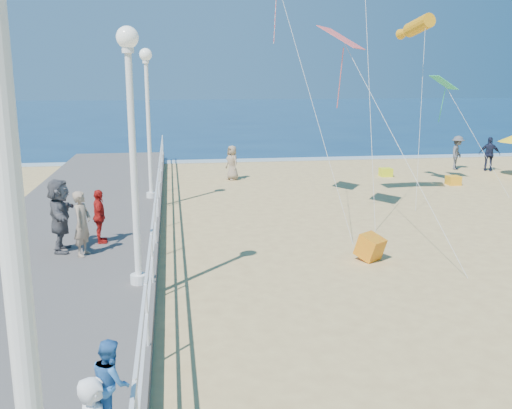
{
  "coord_description": "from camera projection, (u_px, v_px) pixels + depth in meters",
  "views": [
    {
      "loc": [
        -4.56,
        -11.85,
        4.75
      ],
      "look_at": [
        -2.5,
        2.0,
        1.6
      ],
      "focal_mm": 40.0,
      "sensor_mm": 36.0,
      "label": 1
    }
  ],
  "objects": [
    {
      "name": "ground",
      "position": [
        376.0,
        287.0,
        13.13
      ],
      "size": [
        160.0,
        160.0,
        0.0
      ],
      "primitive_type": "plane",
      "color": "#D8B871",
      "rests_on": "ground"
    },
    {
      "name": "ocean",
      "position": [
        205.0,
        113.0,
        75.85
      ],
      "size": [
        160.0,
        90.0,
        0.05
      ],
      "primitive_type": "cube",
      "color": "navy",
      "rests_on": "ground"
    },
    {
      "name": "surf_line",
      "position": [
        252.0,
        160.0,
        32.91
      ],
      "size": [
        160.0,
        1.2,
        0.04
      ],
      "primitive_type": "cube",
      "color": "silver",
      "rests_on": "ground"
    },
    {
      "name": "boardwalk",
      "position": [
        36.0,
        297.0,
        12.01
      ],
      "size": [
        5.0,
        44.0,
        0.4
      ],
      "primitive_type": "cube",
      "color": "#645F5A",
      "rests_on": "ground"
    },
    {
      "name": "railing",
      "position": [
        152.0,
        245.0,
        12.13
      ],
      "size": [
        0.05,
        42.0,
        0.55
      ],
      "color": "white",
      "rests_on": "boardwalk"
    },
    {
      "name": "lamp_post_near",
      "position": [
        19.0,
        297.0,
        2.87
      ],
      "size": [
        0.44,
        0.44,
        5.32
      ],
      "color": "white",
      "rests_on": "boardwalk"
    },
    {
      "name": "lamp_post_mid",
      "position": [
        132.0,
        131.0,
        11.56
      ],
      "size": [
        0.44,
        0.44,
        5.32
      ],
      "color": "white",
      "rests_on": "boardwalk"
    },
    {
      "name": "lamp_post_far",
      "position": [
        148.0,
        108.0,
        20.24
      ],
      "size": [
        0.44,
        0.44,
        5.32
      ],
      "color": "white",
      "rests_on": "boardwalk"
    },
    {
      "name": "toddler_held",
      "position": [
        111.0,
        382.0,
        5.79
      ],
      "size": [
        0.47,
        0.54,
        0.93
      ],
      "primitive_type": "imported",
      "rotation": [
        0.0,
        0.0,
        1.87
      ],
      "color": "#3374BF",
      "rests_on": "boardwalk"
    },
    {
      "name": "spectator_3",
      "position": [
        99.0,
        217.0,
        15.1
      ],
      "size": [
        0.46,
        0.89,
        1.45
      ],
      "primitive_type": "imported",
      "rotation": [
        0.0,
        0.0,
        1.7
      ],
      "color": "#B41A16",
      "rests_on": "boardwalk"
    },
    {
      "name": "spectator_5",
      "position": [
        60.0,
        215.0,
        14.33
      ],
      "size": [
        0.67,
        1.77,
        1.87
      ],
      "primitive_type": "imported",
      "rotation": [
        0.0,
        0.0,
        1.64
      ],
      "color": "#535358",
      "rests_on": "boardwalk"
    },
    {
      "name": "spectator_6",
      "position": [
        82.0,
        224.0,
        14.02
      ],
      "size": [
        0.55,
        0.68,
        1.63
      ],
      "primitive_type": "imported",
      "rotation": [
        0.0,
        0.0,
        1.27
      ],
      "color": "gray",
      "rests_on": "boardwalk"
    },
    {
      "name": "beach_walker_a",
      "position": [
        457.0,
        153.0,
        29.63
      ],
      "size": [
        1.23,
        1.29,
        1.76
      ],
      "primitive_type": "imported",
      "rotation": [
        0.0,
        0.0,
        0.88
      ],
      "color": "#515256",
      "rests_on": "ground"
    },
    {
      "name": "beach_walker_b",
      "position": [
        489.0,
        154.0,
        29.15
      ],
      "size": [
        1.1,
        0.88,
        1.75
      ],
      "primitive_type": "imported",
      "rotation": [
        0.0,
        0.0,
        2.62
      ],
      "color": "#191E37",
      "rests_on": "ground"
    },
    {
      "name": "beach_walker_c",
      "position": [
        232.0,
        163.0,
        26.67
      ],
      "size": [
        0.82,
        0.94,
        1.62
      ],
      "primitive_type": "imported",
      "rotation": [
        0.0,
        0.0,
        -1.08
      ],
      "color": "gray",
      "rests_on": "ground"
    },
    {
      "name": "box_kite",
      "position": [
        370.0,
        250.0,
        15.0
      ],
      "size": [
        0.86,
        0.9,
        0.74
      ],
      "primitive_type": "cube",
      "rotation": [
        0.31,
        0.0,
        0.62
      ],
      "color": "#D5480C",
      "rests_on": "ground"
    },
    {
      "name": "beach_chair_left",
      "position": [
        386.0,
        172.0,
        27.73
      ],
      "size": [
        0.55,
        0.55,
        0.4
      ],
      "primitive_type": "cube",
      "color": "#E6F319",
      "rests_on": "ground"
    },
    {
      "name": "beach_chair_right",
      "position": [
        453.0,
        180.0,
        25.56
      ],
      "size": [
        0.55,
        0.55,
        0.4
      ],
      "primitive_type": "cube",
      "color": "#FFA51A",
      "rests_on": "ground"
    },
    {
      "name": "kite_windsock",
      "position": [
        419.0,
        25.0,
        22.15
      ],
      "size": [
        0.96,
        2.42,
        1.02
      ],
      "primitive_type": "cylinder",
      "rotation": [
        1.36,
        0.0,
        0.17
      ],
      "color": "orange"
    },
    {
      "name": "kite_diamond_pink",
      "position": [
        341.0,
        38.0,
        17.88
      ],
      "size": [
        1.78,
        1.83,
        0.71
      ],
      "primitive_type": "cube",
      "rotation": [
        0.52,
        0.0,
        0.98
      ],
      "color": "#EE5757"
    },
    {
      "name": "kite_diamond_green",
      "position": [
        444.0,
        82.0,
        24.64
      ],
      "size": [
        0.99,
        1.14,
        0.6
      ],
      "primitive_type": "cube",
      "rotation": [
        0.57,
        0.0,
        1.52
      ],
      "color": "#27BA75"
    }
  ]
}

